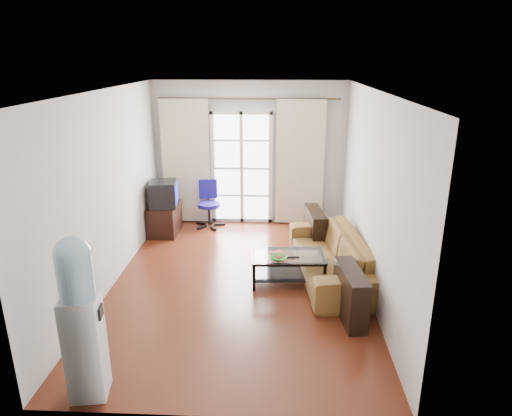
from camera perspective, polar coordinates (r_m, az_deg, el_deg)
The scene contains 20 objects.
floor at distance 6.70m, azimuth -2.11°, elevation -9.23°, with size 5.20×5.20×0.00m, color #5C2816.
ceiling at distance 5.94m, azimuth -2.42°, elevation 14.46°, with size 5.20×5.20×0.00m, color white.
wall_back at distance 8.71m, azimuth -0.80°, elevation 6.81°, with size 3.60×0.02×2.70m, color beige.
wall_front at distance 3.79m, azimuth -5.61°, elevation -9.45°, with size 3.60×0.02×2.70m, color beige.
wall_left at distance 6.59m, azimuth -18.06°, elevation 2.02°, with size 0.02×5.20×2.70m, color beige.
wall_right at distance 6.30m, azimuth 14.30°, elevation 1.62°, with size 0.02×5.20×2.70m, color beige.
french_door at distance 8.72m, azimuth -1.80°, elevation 4.97°, with size 1.16×0.06×2.15m.
curtain_rod at distance 8.46m, azimuth -0.88°, elevation 13.52°, with size 0.04×0.04×3.30m, color #4C3F2D.
curtain_left at distance 8.77m, azimuth -8.73°, elevation 5.69°, with size 0.90×0.07×2.35m, color beige.
curtain_right at distance 8.62m, azimuth 5.50°, elevation 5.58°, with size 0.90×0.07×2.35m, color beige.
radiator at distance 8.86m, azimuth 4.36°, elevation 0.14°, with size 0.64×0.12×0.64m, color #959497.
sofa at distance 6.82m, azimuth 9.20°, elevation -5.92°, with size 1.14×2.32×0.65m, color brown.
coffee_table at distance 6.60m, azimuth 4.01°, elevation -7.07°, with size 1.07×0.66×0.42m.
bowl at distance 6.37m, azimuth 2.81°, elevation -6.27°, with size 0.30×0.30×0.06m, color #30864C.
book at distance 6.48m, azimuth 2.19°, elevation -5.98°, with size 0.28×0.30×0.02m, color maroon.
remote at distance 6.46m, azimuth 4.64°, elevation -6.15°, with size 0.17×0.05×0.02m, color black.
tv_stand at distance 8.53m, azimuth -11.35°, elevation -1.35°, with size 0.49×0.74×0.54m, color black.
crt_tv at distance 8.33m, azimuth -11.64°, elevation 1.76°, with size 0.55×0.55×0.46m.
task_chair at distance 8.76m, azimuth -5.87°, elevation -0.63°, with size 0.70×0.70×0.88m.
water_cooler at distance 4.57m, azimuth -21.02°, elevation -12.50°, with size 0.39×0.38×1.64m.
Camera 1 is at (0.52, -5.91, 3.12)m, focal length 32.00 mm.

